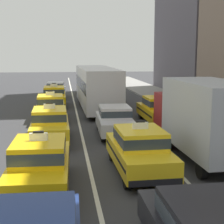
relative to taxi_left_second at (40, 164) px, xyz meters
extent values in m
cube|color=silver|center=(1.71, 11.99, -0.87)|extent=(0.14, 80.00, 0.01)
cube|color=silver|center=(4.91, 11.99, -0.87)|extent=(0.14, 80.00, 0.01)
cylinder|color=black|center=(-0.69, 1.60, -0.56)|extent=(0.26, 0.65, 0.64)
cylinder|color=black|center=(0.78, 1.56, -0.56)|extent=(0.26, 0.65, 0.64)
cylinder|color=black|center=(-0.78, -1.46, -0.56)|extent=(0.26, 0.65, 0.64)
cylinder|color=black|center=(0.69, -1.50, -0.56)|extent=(0.26, 0.65, 0.64)
cube|color=yellow|center=(0.00, 0.05, -0.21)|extent=(1.93, 4.55, 0.70)
cube|color=black|center=(0.00, 0.05, -0.16)|extent=(1.94, 4.19, 0.10)
cube|color=yellow|center=(0.00, -0.10, 0.46)|extent=(1.66, 2.15, 0.64)
cube|color=#2D3842|center=(0.00, -0.10, 0.46)|extent=(1.68, 2.17, 0.35)
cube|color=white|center=(0.00, -0.10, 0.90)|extent=(0.56, 0.14, 0.24)
cube|color=black|center=(0.00, -0.10, 1.05)|extent=(0.32, 0.12, 0.06)
cube|color=black|center=(0.07, 2.26, -0.46)|extent=(1.71, 0.19, 0.20)
cube|color=black|center=(-0.06, -2.16, -0.46)|extent=(1.71, 0.19, 0.20)
cylinder|color=black|center=(-0.66, 8.00, -0.56)|extent=(0.25, 0.64, 0.64)
cylinder|color=black|center=(0.81, 8.02, -0.56)|extent=(0.25, 0.64, 0.64)
cylinder|color=black|center=(-0.62, 4.94, -0.56)|extent=(0.25, 0.64, 0.64)
cylinder|color=black|center=(0.85, 4.96, -0.56)|extent=(0.25, 0.64, 0.64)
cube|color=yellow|center=(0.09, 6.48, -0.21)|extent=(1.86, 4.52, 0.70)
cube|color=black|center=(0.09, 6.48, -0.16)|extent=(1.87, 4.16, 0.10)
cube|color=yellow|center=(0.10, 6.33, 0.46)|extent=(1.63, 2.12, 0.64)
cube|color=#2D3842|center=(0.10, 6.33, 0.46)|extent=(1.65, 2.14, 0.35)
cube|color=white|center=(0.10, 6.33, 0.90)|extent=(0.56, 0.13, 0.24)
cube|color=black|center=(0.10, 6.33, 1.05)|extent=(0.32, 0.11, 0.06)
cube|color=black|center=(0.06, 8.69, -0.46)|extent=(1.71, 0.16, 0.20)
cube|color=black|center=(0.12, 4.27, -0.46)|extent=(1.71, 0.16, 0.20)
cylinder|color=black|center=(-0.83, 13.64, -0.56)|extent=(0.25, 0.64, 0.64)
cylinder|color=black|center=(0.65, 13.67, -0.56)|extent=(0.25, 0.64, 0.64)
cylinder|color=black|center=(-0.77, 10.58, -0.56)|extent=(0.25, 0.64, 0.64)
cylinder|color=black|center=(0.70, 10.61, -0.56)|extent=(0.25, 0.64, 0.64)
cube|color=yellow|center=(-0.06, 12.12, -0.21)|extent=(1.88, 4.53, 0.70)
cube|color=black|center=(-0.06, 12.12, -0.16)|extent=(1.90, 4.17, 0.10)
cube|color=yellow|center=(-0.06, 11.97, 0.46)|extent=(1.64, 2.13, 0.64)
cube|color=#2D3842|center=(-0.06, 11.97, 0.46)|extent=(1.66, 2.15, 0.35)
cube|color=white|center=(-0.06, 11.97, 0.90)|extent=(0.56, 0.13, 0.24)
cube|color=black|center=(-0.06, 11.97, 1.05)|extent=(0.32, 0.12, 0.06)
cube|color=black|center=(-0.10, 14.33, -0.46)|extent=(1.71, 0.17, 0.20)
cube|color=black|center=(-0.02, 9.91, -0.46)|extent=(1.71, 0.17, 0.20)
cylinder|color=black|center=(-0.71, 19.58, -0.56)|extent=(0.24, 0.64, 0.64)
cylinder|color=black|center=(0.77, 19.59, -0.56)|extent=(0.24, 0.64, 0.64)
cylinder|color=black|center=(-0.69, 16.52, -0.56)|extent=(0.24, 0.64, 0.64)
cylinder|color=black|center=(0.79, 16.53, -0.56)|extent=(0.24, 0.64, 0.64)
cube|color=yellow|center=(0.04, 18.05, -0.21)|extent=(1.83, 4.51, 0.70)
cube|color=black|center=(0.04, 18.05, -0.16)|extent=(1.85, 4.15, 0.10)
cube|color=yellow|center=(0.04, 17.90, 0.46)|extent=(1.61, 2.11, 0.64)
cube|color=#2D3842|center=(0.04, 17.90, 0.46)|extent=(1.63, 2.13, 0.35)
cube|color=white|center=(0.04, 17.90, 0.90)|extent=(0.56, 0.12, 0.24)
cube|color=black|center=(0.04, 17.90, 1.05)|extent=(0.32, 0.11, 0.06)
cube|color=black|center=(0.03, 20.26, -0.46)|extent=(1.71, 0.15, 0.20)
cube|color=black|center=(0.06, 15.84, -0.46)|extent=(1.71, 0.15, 0.20)
cylinder|color=black|center=(-0.61, 25.11, -0.56)|extent=(0.26, 0.65, 0.64)
cylinder|color=black|center=(0.83, 25.06, -0.56)|extent=(0.26, 0.65, 0.64)
cylinder|color=black|center=(-0.72, 22.28, -0.56)|extent=(0.26, 0.65, 0.64)
cylinder|color=black|center=(0.73, 22.22, -0.56)|extent=(0.26, 0.65, 0.64)
cube|color=silver|center=(0.06, 23.67, -0.23)|extent=(1.92, 4.36, 0.66)
cube|color=silver|center=(0.05, 23.57, 0.40)|extent=(1.63, 1.96, 0.60)
cube|color=#2D3842|center=(0.05, 23.57, 0.40)|extent=(1.65, 1.98, 0.33)
cylinder|color=black|center=(4.18, -3.53, -0.56)|extent=(0.24, 0.64, 0.64)
cube|color=black|center=(3.45, -5.04, 0.40)|extent=(1.56, 1.90, 0.60)
cube|color=#2D3842|center=(3.45, -5.04, 0.40)|extent=(1.58, 1.92, 0.33)
cylinder|color=black|center=(2.73, 2.82, -0.56)|extent=(0.25, 0.64, 0.64)
cylinder|color=black|center=(4.20, 2.84, -0.56)|extent=(0.25, 0.64, 0.64)
cylinder|color=black|center=(2.78, -0.24, -0.56)|extent=(0.25, 0.64, 0.64)
cylinder|color=black|center=(4.26, -0.22, -0.56)|extent=(0.25, 0.64, 0.64)
cube|color=yellow|center=(3.49, 1.30, -0.21)|extent=(1.88, 4.53, 0.70)
cube|color=black|center=(3.49, 1.30, -0.16)|extent=(1.90, 4.17, 0.10)
cube|color=yellow|center=(3.49, 1.15, 0.46)|extent=(1.64, 2.13, 0.64)
cube|color=#2D3842|center=(3.49, 1.15, 0.46)|extent=(1.66, 2.15, 0.35)
cube|color=white|center=(3.49, 1.15, 0.90)|extent=(0.56, 0.13, 0.24)
cube|color=black|center=(3.49, 1.15, 1.05)|extent=(0.32, 0.12, 0.06)
cube|color=black|center=(3.45, 3.51, -0.46)|extent=(1.71, 0.17, 0.20)
cube|color=black|center=(3.53, -0.91, -0.46)|extent=(1.71, 0.17, 0.20)
cylinder|color=black|center=(2.78, 8.75, -0.56)|extent=(0.26, 0.65, 0.64)
cylinder|color=black|center=(4.22, 8.71, -0.56)|extent=(0.26, 0.65, 0.64)
cylinder|color=black|center=(2.70, 5.92, -0.56)|extent=(0.26, 0.65, 0.64)
cylinder|color=black|center=(4.14, 5.88, -0.56)|extent=(0.26, 0.65, 0.64)
cube|color=silver|center=(3.46, 7.31, -0.23)|extent=(1.88, 4.35, 0.66)
cube|color=silver|center=(3.46, 7.21, 0.40)|extent=(1.61, 1.94, 0.60)
cube|color=#2D3842|center=(3.46, 7.21, 0.40)|extent=(1.63, 1.96, 0.33)
cylinder|color=black|center=(2.30, 19.94, -0.56)|extent=(0.25, 0.64, 0.64)
cylinder|color=black|center=(4.30, 19.97, -0.56)|extent=(0.25, 0.64, 0.64)
cylinder|color=black|center=(2.42, 13.22, -0.56)|extent=(0.25, 0.64, 0.64)
cylinder|color=black|center=(4.42, 13.25, -0.56)|extent=(0.25, 0.64, 0.64)
cube|color=silver|center=(3.36, 16.59, 0.89)|extent=(2.70, 11.24, 2.90)
cube|color=#2D3842|center=(3.36, 16.59, 1.14)|extent=(2.71, 10.79, 0.84)
cube|color=black|center=(3.26, 22.14, 2.09)|extent=(2.13, 0.12, 0.36)
cylinder|color=black|center=(2.49, 27.72, -0.56)|extent=(0.26, 0.65, 0.64)
cylinder|color=black|center=(3.97, 27.68, -0.56)|extent=(0.26, 0.65, 0.64)
cylinder|color=black|center=(2.40, 24.66, -0.56)|extent=(0.26, 0.65, 0.64)
cylinder|color=black|center=(3.88, 24.62, -0.56)|extent=(0.26, 0.65, 0.64)
cube|color=yellow|center=(3.19, 26.17, -0.21)|extent=(1.93, 4.55, 0.70)
cube|color=black|center=(3.19, 26.17, -0.16)|extent=(1.94, 4.19, 0.10)
cube|color=yellow|center=(3.18, 26.02, 0.46)|extent=(1.66, 2.15, 0.64)
cube|color=#2D3842|center=(3.18, 26.02, 0.46)|extent=(1.68, 2.17, 0.35)
cube|color=white|center=(3.18, 26.02, 0.90)|extent=(0.56, 0.14, 0.24)
cube|color=black|center=(3.18, 26.02, 1.05)|extent=(0.32, 0.12, 0.06)
cube|color=black|center=(3.25, 28.38, -0.46)|extent=(1.71, 0.19, 0.20)
cube|color=black|center=(3.12, 23.96, -0.46)|extent=(1.71, 0.19, 0.20)
cylinder|color=black|center=(5.45, 4.18, -0.56)|extent=(0.25, 0.64, 0.64)
cylinder|color=black|center=(7.35, 4.22, -0.56)|extent=(0.25, 0.64, 0.64)
cylinder|color=black|center=(5.52, 0.28, -0.56)|extent=(0.25, 0.64, 0.64)
cube|color=maroon|center=(6.38, 5.18, 0.49)|extent=(2.14, 2.24, 2.10)
cube|color=#2D3842|center=(6.37, 6.25, 0.79)|extent=(1.93, 0.09, 0.76)
cube|color=#B2B7C1|center=(6.44, 1.92, 1.04)|extent=(2.39, 5.24, 2.70)
cylinder|color=black|center=(5.89, 11.81, -0.56)|extent=(0.24, 0.64, 0.64)
cylinder|color=black|center=(7.37, 11.81, -0.56)|extent=(0.24, 0.64, 0.64)
cylinder|color=black|center=(5.89, 8.75, -0.56)|extent=(0.24, 0.64, 0.64)
cylinder|color=black|center=(7.37, 8.75, -0.56)|extent=(0.24, 0.64, 0.64)
cube|color=yellow|center=(6.63, 10.28, -0.21)|extent=(1.80, 4.50, 0.70)
cube|color=black|center=(6.63, 10.28, -0.16)|extent=(1.82, 4.14, 0.10)
cube|color=yellow|center=(6.63, 10.13, 0.46)|extent=(1.60, 2.10, 0.64)
cube|color=#2D3842|center=(6.63, 10.13, 0.46)|extent=(1.62, 2.12, 0.35)
cube|color=white|center=(6.63, 10.13, 0.90)|extent=(0.56, 0.12, 0.24)
cube|color=black|center=(6.63, 10.13, 1.05)|extent=(0.32, 0.11, 0.06)
cube|color=black|center=(6.63, 12.49, -0.46)|extent=(1.71, 0.14, 0.20)
cube|color=black|center=(6.63, 8.07, -0.46)|extent=(1.71, 0.14, 0.20)
camera|label=1|loc=(0.80, -10.99, 3.46)|focal=56.70mm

